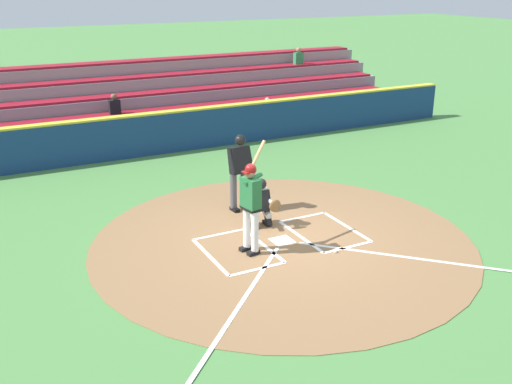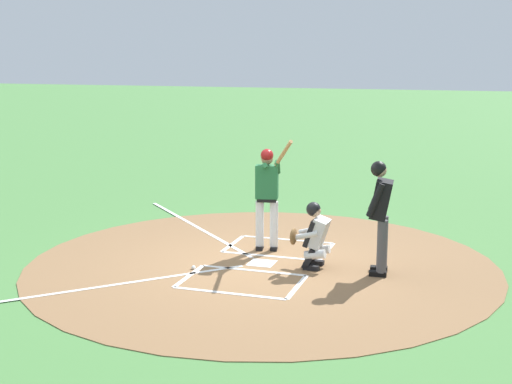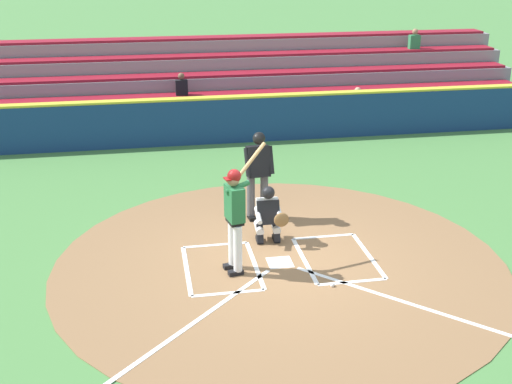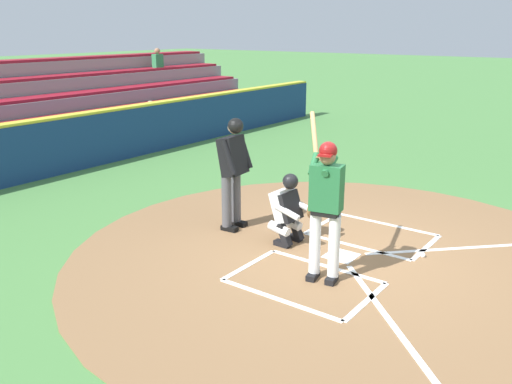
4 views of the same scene
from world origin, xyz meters
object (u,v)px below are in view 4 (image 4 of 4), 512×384
at_px(batter, 326,201).
at_px(catcher, 289,208).
at_px(plate_umpire, 233,166).
at_px(baseball, 423,255).

height_order(batter, catcher, batter).
height_order(batter, plate_umpire, batter).
xyz_separation_m(catcher, plate_umpire, (0.00, -1.09, 0.49)).
bearing_deg(plate_umpire, catcher, 90.16).
relative_size(catcher, plate_umpire, 0.61).
height_order(batter, baseball, batter).
bearing_deg(baseball, batter, -29.10).
relative_size(batter, catcher, 1.88).
distance_m(catcher, baseball, 2.08).
distance_m(batter, plate_umpire, 2.28).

